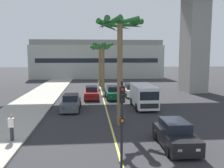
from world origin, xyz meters
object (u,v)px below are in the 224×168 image
car_queue_second (91,93)px  pedestrian_near_crosswalk (12,127)px  car_queue_third (175,135)px  car_queue_fifth (71,103)px  car_queue_front (113,93)px  car_queue_fourth (131,91)px  palm_tree_mid_median (120,37)px  palm_tree_near_median (103,53)px  delivery_van (144,95)px  palm_tree_far_median (100,54)px  traffic_light_median_near (122,113)px

car_queue_second → pedestrian_near_crosswalk: pedestrian_near_crosswalk is taller
car_queue_third → car_queue_fifth: same height
car_queue_second → car_queue_third: bearing=-73.2°
car_queue_second → car_queue_fifth: 6.37m
car_queue_fifth → car_queue_front: bearing=51.7°
car_queue_fourth → palm_tree_mid_median: 14.63m
car_queue_front → car_queue_third: 16.14m
car_queue_third → palm_tree_near_median: 24.56m
car_queue_front → delivery_van: delivery_van is taller
palm_tree_near_median → pedestrian_near_crosswalk: size_ratio=4.56×
car_queue_fourth → car_queue_front: bearing=-146.1°
palm_tree_far_median → pedestrian_near_crosswalk: size_ratio=4.40×
palm_tree_far_median → palm_tree_mid_median: bearing=-88.6°
car_queue_front → car_queue_fifth: (-4.69, -5.93, 0.00)m
palm_tree_near_median → car_queue_front: bearing=-83.8°
car_queue_front → traffic_light_median_near: size_ratio=0.99×
car_queue_second → palm_tree_far_median: bearing=83.1°
car_queue_second → palm_tree_near_median: palm_tree_near_median is taller
car_queue_front → car_queue_fourth: size_ratio=1.01×
palm_tree_mid_median → palm_tree_far_median: 24.26m
car_queue_fourth → palm_tree_near_median: (-3.41, 6.14, 5.01)m
car_queue_second → delivery_van: (5.31, -5.57, 0.57)m
car_queue_front → car_queue_second: same height
car_queue_front → traffic_light_median_near: traffic_light_median_near is taller
car_queue_second → car_queue_fifth: size_ratio=1.00×
car_queue_front → delivery_van: size_ratio=0.79×
car_queue_fifth → palm_tree_far_median: 19.84m
car_queue_front → palm_tree_far_median: (-1.11, 12.95, 4.93)m
car_queue_second → palm_tree_near_median: 9.40m
palm_tree_near_median → pedestrian_near_crosswalk: (-6.69, -22.38, -4.73)m
car_queue_third → car_queue_fourth: size_ratio=1.00×
delivery_van → traffic_light_median_near: 13.73m
car_queue_fourth → car_queue_fifth: same height
car_queue_fourth → palm_tree_far_median: size_ratio=0.58×
traffic_light_median_near → palm_tree_mid_median: palm_tree_mid_median is taller
car_queue_front → pedestrian_near_crosswalk: bearing=-117.5°
car_queue_front → car_queue_fourth: 3.08m
palm_tree_near_median → palm_tree_mid_median: size_ratio=0.90×
car_queue_second → car_queue_fourth: 5.47m
car_queue_second → pedestrian_near_crosswalk: (-4.87, -14.64, 0.28)m
palm_tree_mid_median → car_queue_fifth: bearing=128.0°
traffic_light_median_near → pedestrian_near_crosswalk: size_ratio=2.59×
car_queue_second → traffic_light_median_near: (1.38, -18.64, 1.99)m
car_queue_fourth → palm_tree_mid_median: palm_tree_mid_median is taller
car_queue_front → palm_tree_near_median: (-0.86, 7.85, 5.01)m
car_queue_third → car_queue_fourth: same height
delivery_van → car_queue_fourth: bearing=90.7°
pedestrian_near_crosswalk → delivery_van: bearing=41.7°
car_queue_third → palm_tree_mid_median: (-2.70, 4.72, 5.98)m
palm_tree_mid_median → car_queue_third: bearing=-60.2°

